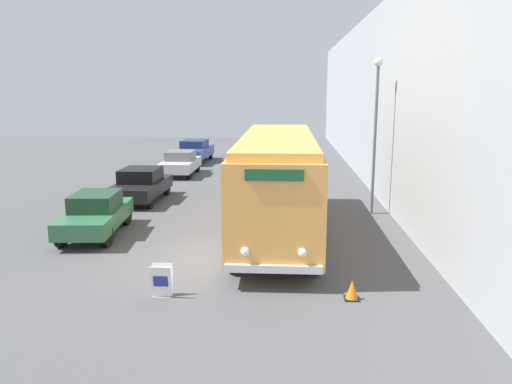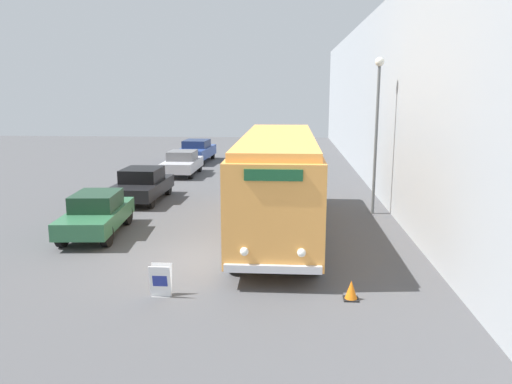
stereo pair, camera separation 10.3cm
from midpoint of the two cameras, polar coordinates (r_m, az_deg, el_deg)
ground_plane at (r=15.07m, az=-5.37°, el=-7.78°), size 80.00×80.00×0.00m
building_wall_right at (r=24.45m, az=14.42°, el=9.99°), size 0.30×60.00×8.94m
vintage_bus at (r=17.51m, az=2.72°, el=1.58°), size 2.58×11.03×3.47m
sign_board at (r=12.61m, az=-10.60°, el=-9.97°), size 0.52×0.31×0.81m
streetlamp at (r=20.54m, az=13.82°, el=8.67°), size 0.36×0.36×6.25m
parked_car_near at (r=18.27m, az=-17.61°, el=-2.35°), size 2.03×4.28×1.48m
parked_car_mid at (r=23.37m, az=-12.78°, el=0.84°), size 2.02×4.28×1.50m
parked_car_far at (r=30.12m, az=-8.32°, el=3.33°), size 1.87×4.05×1.45m
parked_car_distant at (r=35.62m, az=-6.74°, el=4.72°), size 2.19×4.79×1.55m
traffic_cone at (r=12.50m, az=11.06°, el=-10.96°), size 0.36×0.36×0.49m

